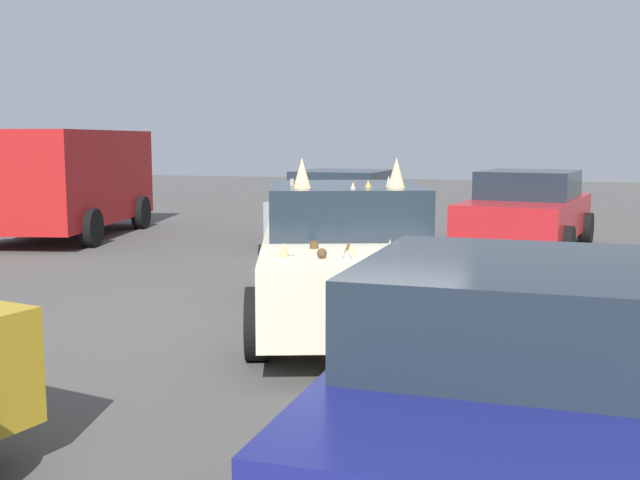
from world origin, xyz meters
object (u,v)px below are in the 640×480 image
Objects in this scene: art_car_decorated at (346,254)px; parked_sedan_behind_right at (527,211)px; parked_sedan_behind_left at (346,206)px; parked_sedan_far_left at (529,384)px; parked_van_near_right at (68,177)px.

parked_sedan_behind_right is (6.36, -1.65, -0.04)m from art_car_decorated.
parked_sedan_behind_left is (6.28, 1.72, -0.05)m from art_car_decorated.
parked_sedan_behind_left is 1.04× the size of parked_sedan_far_left.
parked_sedan_behind_left is at bearing -79.92° from parked_sedan_behind_right.
parked_sedan_behind_left is at bearing 21.27° from parked_sedan_far_left.
parked_sedan_far_left is at bearing 11.19° from parked_sedan_behind_right.
parked_sedan_behind_right is 10.27m from parked_sedan_far_left.
parked_van_near_right is at bearing -145.97° from art_car_decorated.
art_car_decorated reaches higher than parked_sedan_behind_right.
parked_sedan_behind_left is (0.76, -5.68, -0.51)m from parked_van_near_right.
parked_van_near_right reaches higher than art_car_decorated.
art_car_decorated reaches higher than parked_sedan_behind_left.
art_car_decorated is 1.18× the size of parked_sedan_behind_left.
parked_van_near_right is 1.32× the size of parked_sedan_far_left.
art_car_decorated reaches higher than parked_sedan_far_left.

